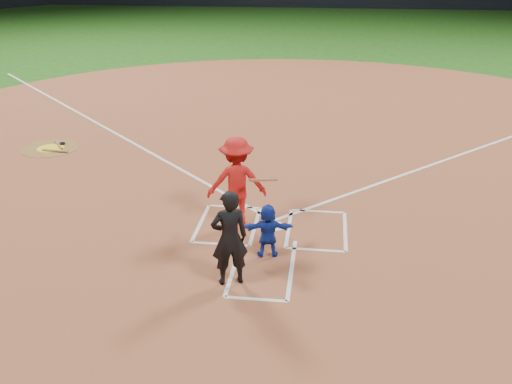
# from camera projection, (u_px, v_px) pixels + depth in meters

# --- Properties ---
(ground) EXTENTS (120.00, 120.00, 0.00)m
(ground) POSITION_uv_depth(u_px,v_px,m) (272.00, 227.00, 12.47)
(ground) COLOR #1B4D13
(ground) RESTS_ON ground
(home_plate_dirt) EXTENTS (28.00, 28.00, 0.01)m
(home_plate_dirt) POSITION_uv_depth(u_px,v_px,m) (291.00, 141.00, 17.93)
(home_plate_dirt) COLOR brown
(home_plate_dirt) RESTS_ON ground
(home_plate) EXTENTS (0.60, 0.60, 0.02)m
(home_plate) POSITION_uv_depth(u_px,v_px,m) (272.00, 226.00, 12.46)
(home_plate) COLOR white
(home_plate) RESTS_ON home_plate_dirt
(on_deck_circle) EXTENTS (1.70, 1.70, 0.01)m
(on_deck_circle) POSITION_uv_depth(u_px,v_px,m) (50.00, 148.00, 17.26)
(on_deck_circle) COLOR brown
(on_deck_circle) RESTS_ON home_plate_dirt
(on_deck_logo) EXTENTS (0.80, 0.80, 0.00)m
(on_deck_logo) POSITION_uv_depth(u_px,v_px,m) (50.00, 148.00, 17.26)
(on_deck_logo) COLOR yellow
(on_deck_logo) RESTS_ON on_deck_circle
(on_deck_bat_a) EXTENTS (0.55, 0.71, 0.06)m
(on_deck_bat_a) POSITION_uv_depth(u_px,v_px,m) (59.00, 145.00, 17.46)
(on_deck_bat_a) COLOR #9F6D3A
(on_deck_bat_a) RESTS_ON on_deck_circle
(on_deck_bat_c) EXTENTS (0.84, 0.15, 0.06)m
(on_deck_bat_c) POSITION_uv_depth(u_px,v_px,m) (55.00, 151.00, 16.94)
(on_deck_bat_c) COLOR olive
(on_deck_bat_c) RESTS_ON on_deck_circle
(bat_weight_donut) EXTENTS (0.19, 0.19, 0.05)m
(bat_weight_donut) POSITION_uv_depth(u_px,v_px,m) (62.00, 143.00, 17.59)
(bat_weight_donut) COLOR black
(bat_weight_donut) RESTS_ON on_deck_circle
(catcher) EXTENTS (1.05, 0.48, 1.09)m
(catcher) POSITION_uv_depth(u_px,v_px,m) (268.00, 231.00, 11.11)
(catcher) COLOR #142EA4
(catcher) RESTS_ON home_plate_dirt
(umpire) EXTENTS (0.78, 0.65, 1.82)m
(umpire) POSITION_uv_depth(u_px,v_px,m) (230.00, 238.00, 10.07)
(umpire) COLOR black
(umpire) RESTS_ON home_plate_dirt
(chalk_markings) EXTENTS (28.35, 17.32, 0.01)m
(chalk_markings) POSITION_uv_depth(u_px,v_px,m) (289.00, 148.00, 17.28)
(chalk_markings) COLOR white
(chalk_markings) RESTS_ON home_plate_dirt
(batter_at_plate) EXTENTS (1.59, 1.00, 2.00)m
(batter_at_plate) POSITION_uv_depth(u_px,v_px,m) (237.00, 182.00, 12.22)
(batter_at_plate) COLOR red
(batter_at_plate) RESTS_ON home_plate_dirt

